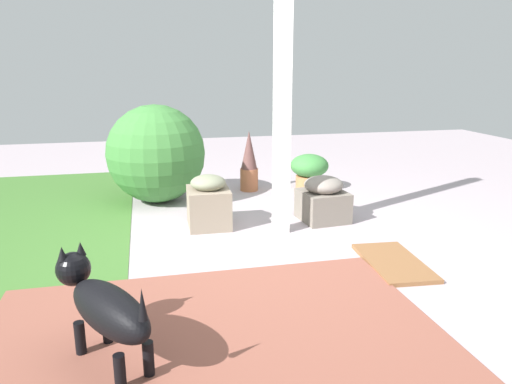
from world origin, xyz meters
TOP-DOWN VIEW (x-y plane):
  - ground_plane at (0.00, 0.00)m, footprint 12.00×12.00m
  - brick_path at (-1.20, 0.54)m, footprint 1.80×2.40m
  - porch_pillar at (0.44, -0.26)m, footprint 0.12×0.12m
  - stone_planter_nearest at (0.65, -0.72)m, footprint 0.45×0.43m
  - stone_planter_mid at (0.71, 0.32)m, footprint 0.41×0.37m
  - round_shrub at (1.65, 0.73)m, footprint 1.00×1.00m
  - terracotta_pot_spiky at (1.87, -0.29)m, footprint 0.20×0.20m
  - terracotta_pot_broad at (1.75, -0.97)m, footprint 0.43×0.43m
  - dog at (-1.19, 1.07)m, footprint 0.71×0.52m
  - doormat at (-0.43, -0.86)m, footprint 0.75×0.43m

SIDE VIEW (x-z plane):
  - ground_plane at x=0.00m, z-range 0.00..0.00m
  - brick_path at x=-1.20m, z-range 0.00..0.02m
  - doormat at x=-0.43m, z-range 0.00..0.03m
  - stone_planter_nearest at x=0.65m, z-range -0.01..0.41m
  - stone_planter_mid at x=0.71m, z-range -0.01..0.45m
  - terracotta_pot_broad at x=1.75m, z-range 0.03..0.44m
  - dog at x=-1.19m, z-range 0.04..0.56m
  - terracotta_pot_spiky at x=1.87m, z-range -0.02..0.66m
  - round_shrub at x=1.65m, z-range 0.00..1.00m
  - porch_pillar at x=0.44m, z-range 0.00..2.51m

